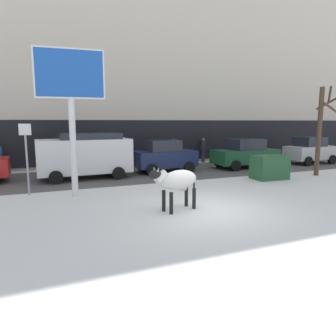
{
  "coord_description": "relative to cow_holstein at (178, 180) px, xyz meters",
  "views": [
    {
      "loc": [
        -4.84,
        -8.62,
        2.89
      ],
      "look_at": [
        -0.42,
        2.28,
        1.1
      ],
      "focal_mm": 32.52,
      "sensor_mm": 36.0,
      "label": 1
    }
  ],
  "objects": [
    {
      "name": "ground_plane",
      "position": [
        0.89,
        -0.28,
        -1.0
      ],
      "size": [
        120.0,
        120.0,
        0.0
      ],
      "primitive_type": "plane",
      "color": "white"
    },
    {
      "name": "road_strip",
      "position": [
        0.89,
        7.25,
        -1.0
      ],
      "size": [
        60.0,
        5.6,
        0.01
      ],
      "primitive_type": "cube",
      "color": "#514F4C",
      "rests_on": "ground"
    },
    {
      "name": "building_facade",
      "position": [
        0.89,
        13.78,
        5.48
      ],
      "size": [
        44.0,
        6.1,
        13.0
      ],
      "color": "beige",
      "rests_on": "ground"
    },
    {
      "name": "cow_holstein",
      "position": [
        0.0,
        0.0,
        0.0
      ],
      "size": [
        1.93,
        0.96,
        1.54
      ],
      "color": "silver",
      "rests_on": "ground"
    },
    {
      "name": "billboard",
      "position": [
        -2.95,
        3.23,
        3.31
      ],
      "size": [
        2.53,
        0.44,
        5.56
      ],
      "color": "silver",
      "rests_on": "ground"
    },
    {
      "name": "car_white_van",
      "position": [
        -2.07,
        7.01,
        0.24
      ],
      "size": [
        4.66,
        2.23,
        2.32
      ],
      "color": "white",
      "rests_on": "ground"
    },
    {
      "name": "car_navy_hatchback",
      "position": [
        2.46,
        7.42,
        -0.07
      ],
      "size": [
        3.55,
        2.01,
        1.86
      ],
      "color": "#19234C",
      "rests_on": "ground"
    },
    {
      "name": "car_darkgreen_sedan",
      "position": [
        7.78,
        6.99,
        -0.09
      ],
      "size": [
        4.25,
        2.09,
        1.84
      ],
      "color": "#194C2D",
      "rests_on": "ground"
    },
    {
      "name": "car_silver_hatchback",
      "position": [
        13.16,
        6.93,
        -0.07
      ],
      "size": [
        3.55,
        2.01,
        1.86
      ],
      "color": "#B7BABF",
      "rests_on": "ground"
    },
    {
      "name": "pedestrian_near_billboard",
      "position": [
        4.25,
        10.32,
        -0.12
      ],
      "size": [
        0.36,
        0.24,
        1.73
      ],
      "color": "#282833",
      "rests_on": "ground"
    },
    {
      "name": "pedestrian_by_cars",
      "position": [
        6.59,
        10.32,
        -0.12
      ],
      "size": [
        0.36,
        0.24,
        1.73
      ],
      "color": "#282833",
      "rests_on": "ground"
    },
    {
      "name": "bare_tree_left_lot",
      "position": [
        9.74,
        3.18,
        1.57
      ],
      "size": [
        1.38,
        1.39,
        4.71
      ],
      "color": "#4C3828",
      "rests_on": "ground"
    },
    {
      "name": "dumpster",
      "position": [
        6.6,
        3.33,
        -0.4
      ],
      "size": [
        1.72,
        1.14,
        1.2
      ],
      "primitive_type": "cube",
      "rotation": [
        0.0,
        0.0,
        -0.02
      ],
      "color": "#285633",
      "rests_on": "ground"
    },
    {
      "name": "street_sign",
      "position": [
        -4.63,
        4.13,
        0.67
      ],
      "size": [
        0.44,
        0.08,
        2.82
      ],
      "color": "gray",
      "rests_on": "ground"
    }
  ]
}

